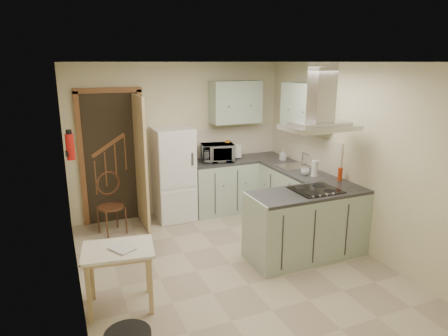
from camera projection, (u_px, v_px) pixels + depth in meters
name	position (u px, v px, depth m)	size (l,w,h in m)	color
floor	(230.00, 264.00, 5.10)	(4.20, 4.20, 0.00)	#B4A78C
ceiling	(231.00, 62.00, 4.46)	(4.20, 4.20, 0.00)	silver
back_wall	(179.00, 140.00, 6.65)	(3.60, 3.60, 0.00)	beige
left_wall	(71.00, 188.00, 4.10)	(4.20, 4.20, 0.00)	beige
right_wall	(350.00, 156.00, 5.47)	(4.20, 4.20, 0.00)	beige
doorway	(113.00, 158.00, 6.26)	(1.10, 0.12, 2.10)	brown
fridge	(174.00, 174.00, 6.43)	(0.60, 0.60, 1.50)	white
counter_back	(223.00, 186.00, 6.84)	(1.08, 0.60, 0.90)	#9EB2A0
counter_right	(286.00, 191.00, 6.56)	(0.60, 1.95, 0.90)	#9EB2A0
splashback	(232.00, 141.00, 7.03)	(1.68, 0.02, 0.50)	beige
wall_cabinet_back	(235.00, 102.00, 6.70)	(0.85, 0.35, 0.70)	#9EB2A0
wall_cabinet_right	(306.00, 107.00, 6.00)	(0.35, 0.90, 0.70)	#9EB2A0
peninsula	(307.00, 224.00, 5.22)	(1.55, 0.65, 0.90)	#9EB2A0
hob	(316.00, 190.00, 5.14)	(0.58, 0.50, 0.01)	black
extractor_hood	(320.00, 127.00, 4.93)	(0.90, 0.55, 0.10)	silver
sink	(293.00, 167.00, 6.29)	(0.45, 0.40, 0.01)	silver
fire_extinguisher	(70.00, 147.00, 4.86)	(0.10, 0.10, 0.32)	#B2140F
drop_leaf_table	(120.00, 278.00, 4.14)	(0.71, 0.53, 0.67)	tan
bentwood_chair	(111.00, 207.00, 5.91)	(0.38, 0.38, 0.85)	#462217
microwave	(218.00, 153.00, 6.61)	(0.53, 0.36, 0.29)	black
kettle	(237.00, 151.00, 6.84)	(0.17, 0.17, 0.24)	white
cereal_box	(228.00, 150.00, 6.81)	(0.08, 0.20, 0.30)	#C37116
soap_bottle	(283.00, 155.00, 6.70)	(0.08, 0.08, 0.18)	#ACADB9
paper_towel	(315.00, 168.00, 5.74)	(0.10, 0.10, 0.24)	silver
cup	(305.00, 172.00, 5.83)	(0.12, 0.12, 0.09)	white
red_bottle	(340.00, 174.00, 5.54)	(0.06, 0.06, 0.18)	red
book	(114.00, 247.00, 3.95)	(0.18, 0.25, 0.11)	#9A4A33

